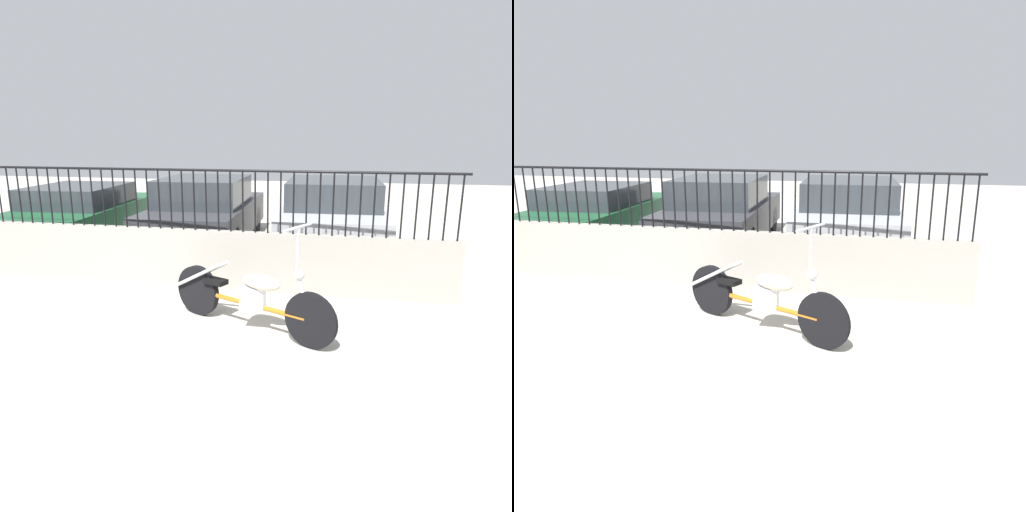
% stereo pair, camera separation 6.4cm
% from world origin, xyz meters
% --- Properties ---
extents(ground_plane, '(40.00, 40.00, 0.00)m').
position_xyz_m(ground_plane, '(0.00, 0.00, 0.00)').
color(ground_plane, '#B7B2A5').
extents(low_wall, '(8.89, 0.18, 0.86)m').
position_xyz_m(low_wall, '(0.00, 2.93, 0.43)').
color(low_wall, '#9E998E').
rests_on(low_wall, ground_plane).
extents(fence_railing, '(8.89, 0.04, 0.89)m').
position_xyz_m(fence_railing, '(-0.00, 2.93, 1.44)').
color(fence_railing, black).
rests_on(fence_railing, low_wall).
extents(motorcycle_orange, '(2.14, 1.09, 1.32)m').
position_xyz_m(motorcycle_orange, '(1.78, 1.55, 0.41)').
color(motorcycle_orange, black).
rests_on(motorcycle_orange, ground_plane).
extents(car_green, '(2.13, 4.35, 1.22)m').
position_xyz_m(car_green, '(-2.62, 5.32, 0.63)').
color(car_green, black).
rests_on(car_green, ground_plane).
extents(car_dark_grey, '(1.98, 4.22, 1.41)m').
position_xyz_m(car_dark_grey, '(0.05, 5.56, 0.70)').
color(car_dark_grey, black).
rests_on(car_dark_grey, ground_plane).
extents(car_silver, '(2.04, 4.33, 1.42)m').
position_xyz_m(car_silver, '(2.61, 5.59, 0.71)').
color(car_silver, black).
rests_on(car_silver, ground_plane).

